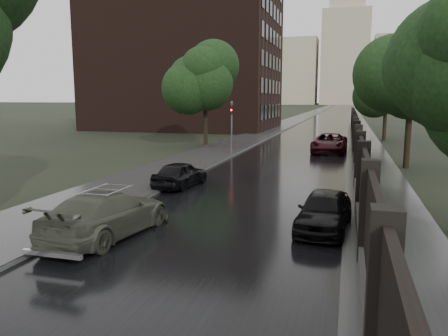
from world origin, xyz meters
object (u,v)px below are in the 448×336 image
tree_right_b (411,86)px  tree_right_c (387,91)px  traffic_light (232,123)px  hatchback_left (180,174)px  volga_sedan (107,214)px  car_right_near (324,211)px  car_right_far (329,143)px  tree_left_far (205,86)px

tree_right_b → tree_right_c: same height
traffic_light → hatchback_left: traffic_light is taller
tree_right_b → volga_sedan: (-10.47, -16.81, -4.24)m
hatchback_left → car_right_near: size_ratio=0.97×
traffic_light → car_right_near: 19.07m
tree_right_b → hatchback_left: size_ratio=1.91×
volga_sedan → hatchback_left: volga_sedan is taller
hatchback_left → tree_right_b: bearing=-134.5°
car_right_far → tree_left_far: bearing=174.4°
tree_right_c → traffic_light: 19.26m
volga_sedan → car_right_far: bearing=-97.1°
tree_right_c → hatchback_left: bearing=-112.2°
traffic_light → car_right_near: (7.70, -17.36, -1.75)m
car_right_near → car_right_far: 20.91m
tree_left_far → volga_sedan: bearing=-78.5°
tree_right_c → volga_sedan: bearing=-106.7°
tree_right_b → volga_sedan: size_ratio=1.44×
car_right_far → traffic_light: bearing=-150.9°
tree_right_c → car_right_near: size_ratio=1.85×
traffic_light → tree_left_far: bearing=126.5°
tree_right_b → hatchback_left: tree_right_b is taller
volga_sedan → car_right_far: car_right_far is taller
car_right_near → hatchback_left: bearing=148.3°
hatchback_left → car_right_near: car_right_near is taller
tree_left_far → hatchback_left: (4.40, -17.15, -4.62)m
tree_right_b → tree_right_c: size_ratio=1.00×
tree_right_c → hatchback_left: 29.65m
tree_left_far → hatchback_left: bearing=-75.6°
tree_right_b → tree_right_c: (0.00, 18.00, 0.00)m
hatchback_left → car_right_far: size_ratio=0.67×
tree_left_far → car_right_near: tree_left_far is taller
tree_right_b → car_right_near: 15.54m
traffic_light → car_right_near: traffic_light is taller
car_right_near → traffic_light: bearing=118.9°
tree_right_c → volga_sedan: 36.60m
tree_left_far → volga_sedan: 25.72m
tree_right_b → tree_right_c: 18.00m
volga_sedan → hatchback_left: (-0.63, 7.66, -0.08)m
tree_right_c → car_right_far: tree_right_c is taller
tree_left_far → volga_sedan: tree_left_far is taller
car_right_far → car_right_near: bearing=-85.8°
tree_right_b → car_right_far: bearing=126.5°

